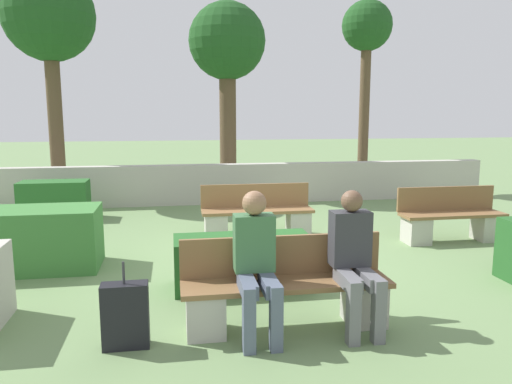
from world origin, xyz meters
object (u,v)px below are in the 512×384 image
at_px(bench_front, 286,293).
at_px(bench_right_side, 451,221).
at_px(suitcase, 125,315).
at_px(tree_center_left, 227,48).
at_px(person_seated_woman, 354,254).
at_px(tree_leftmost, 49,20).
at_px(tree_center_right, 367,36).
at_px(bench_left_side, 257,217).
at_px(person_seated_man, 256,257).

xyz_separation_m(bench_front, bench_right_side, (3.39, 2.76, -0.01)).
bearing_deg(suitcase, tree_center_left, 77.17).
bearing_deg(person_seated_woman, tree_center_left, 92.34).
xyz_separation_m(tree_leftmost, tree_center_left, (4.01, 0.13, -0.51)).
distance_m(bench_right_side, tree_center_right, 6.40).
relative_size(bench_left_side, tree_center_right, 0.38).
distance_m(person_seated_woman, tree_center_right, 9.35).
height_order(tree_center_left, tree_center_right, tree_center_right).
height_order(bench_front, suitcase, bench_front).
relative_size(bench_front, bench_left_side, 1.09).
relative_size(bench_right_side, person_seated_woman, 1.26).
height_order(bench_right_side, tree_leftmost, tree_leftmost).
relative_size(bench_right_side, person_seated_man, 1.24).
relative_size(person_seated_woman, tree_leftmost, 0.26).
distance_m(person_seated_woman, tree_leftmost, 9.55).
xyz_separation_m(bench_front, person_seated_man, (-0.32, -0.14, 0.42)).
xyz_separation_m(person_seated_man, tree_leftmost, (-3.38, 7.82, 3.35)).
bearing_deg(bench_front, tree_center_left, 87.73).
bearing_deg(bench_front, bench_left_side, 84.81).
distance_m(bench_front, suitcase, 1.52).
bearing_deg(tree_leftmost, bench_right_side, -34.72).
distance_m(person_seated_man, suitcase, 1.28).
height_order(bench_right_side, tree_center_left, tree_center_left).
bearing_deg(tree_center_left, bench_left_side, -89.77).
xyz_separation_m(person_seated_man, suitcase, (-1.19, -0.05, -0.47)).
bearing_deg(person_seated_man, tree_leftmost, 113.40).
height_order(person_seated_man, tree_center_left, tree_center_left).
distance_m(tree_leftmost, tree_center_right, 7.62).
height_order(tree_leftmost, tree_center_left, tree_leftmost).
xyz_separation_m(bench_front, tree_center_right, (3.91, 7.99, 3.64)).
relative_size(bench_left_side, suitcase, 2.36).
height_order(bench_left_side, tree_leftmost, tree_leftmost).
height_order(tree_leftmost, tree_center_right, tree_leftmost).
bearing_deg(tree_leftmost, person_seated_man, -66.60).
xyz_separation_m(bench_front, tree_leftmost, (-3.70, 7.68, 3.77)).
distance_m(tree_center_left, tree_center_right, 3.63).
relative_size(person_seated_man, tree_leftmost, 0.26).
relative_size(bench_front, tree_center_right, 0.42).
bearing_deg(person_seated_man, bench_front, 23.59).
bearing_deg(bench_left_side, suitcase, -125.65).
relative_size(bench_front, tree_leftmost, 0.39).
relative_size(tree_leftmost, tree_center_left, 1.12).
height_order(bench_right_side, tree_center_right, tree_center_right).
bearing_deg(bench_right_side, tree_leftmost, 155.84).
bearing_deg(suitcase, person_seated_man, 2.50).
height_order(bench_front, tree_center_right, tree_center_right).
height_order(bench_front, tree_center_left, tree_center_left).
xyz_separation_m(person_seated_man, person_seated_woman, (0.95, -0.00, -0.02)).
relative_size(bench_front, person_seated_woman, 1.51).
bearing_deg(tree_leftmost, bench_front, -64.26).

